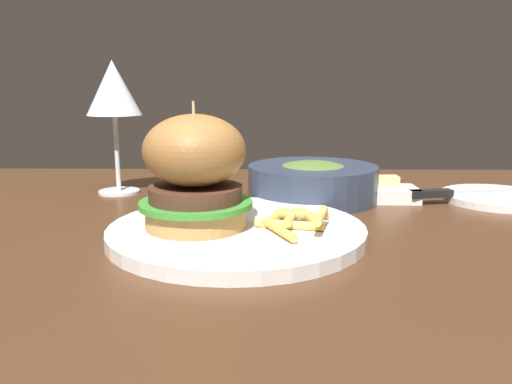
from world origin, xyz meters
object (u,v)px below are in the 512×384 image
object	(u,v)px
wine_glass	(113,92)
butter_dish	(387,193)
table_knife	(466,193)
soup_bowl	(313,181)
burger_sandwich	(195,171)
main_plate	(237,231)
bread_plate	(498,198)

from	to	relation	value
wine_glass	butter_dish	distance (m)	0.42
table_knife	soup_bowl	xyz separation A→B (m)	(-0.21, 0.01, 0.01)
burger_sandwich	wine_glass	xyz separation A→B (m)	(-0.15, 0.23, 0.08)
main_plate	table_knife	distance (m)	0.36
wine_glass	bread_plate	xyz separation A→B (m)	(0.55, -0.05, -0.15)
burger_sandwich	butter_dish	xyz separation A→B (m)	(0.25, 0.19, -0.06)
main_plate	soup_bowl	xyz separation A→B (m)	(0.10, 0.18, 0.02)
bread_plate	table_knife	world-z (taller)	table_knife
butter_dish	main_plate	bearing A→B (deg)	-138.63
wine_glass	butter_dish	xyz separation A→B (m)	(0.40, -0.05, -0.14)
butter_dish	soup_bowl	world-z (taller)	soup_bowl
wine_glass	table_knife	size ratio (longest dim) A/B	0.95
butter_dish	bread_plate	bearing A→B (deg)	0.51
burger_sandwich	butter_dish	world-z (taller)	burger_sandwich
wine_glass	bread_plate	bearing A→B (deg)	-4.72
bread_plate	butter_dish	distance (m)	0.16
bread_plate	burger_sandwich	bearing A→B (deg)	-155.22
soup_bowl	table_knife	bearing A→B (deg)	-3.58
main_plate	soup_bowl	distance (m)	0.21
main_plate	butter_dish	world-z (taller)	butter_dish
main_plate	butter_dish	bearing A→B (deg)	41.37
main_plate	table_knife	xyz separation A→B (m)	(0.31, 0.17, 0.01)
main_plate	bread_plate	xyz separation A→B (m)	(0.36, 0.18, -0.00)
table_knife	soup_bowl	world-z (taller)	soup_bowl
main_plate	burger_sandwich	distance (m)	0.08
wine_glass	table_knife	xyz separation A→B (m)	(0.51, -0.06, -0.14)
soup_bowl	burger_sandwich	bearing A→B (deg)	-126.52
table_knife	butter_dish	xyz separation A→B (m)	(-0.11, 0.01, -0.00)
main_plate	burger_sandwich	xyz separation A→B (m)	(-0.04, -0.01, 0.07)
main_plate	wine_glass	xyz separation A→B (m)	(-0.19, 0.23, 0.15)
burger_sandwich	bread_plate	bearing A→B (deg)	24.78
main_plate	butter_dish	size ratio (longest dim) A/B	3.27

